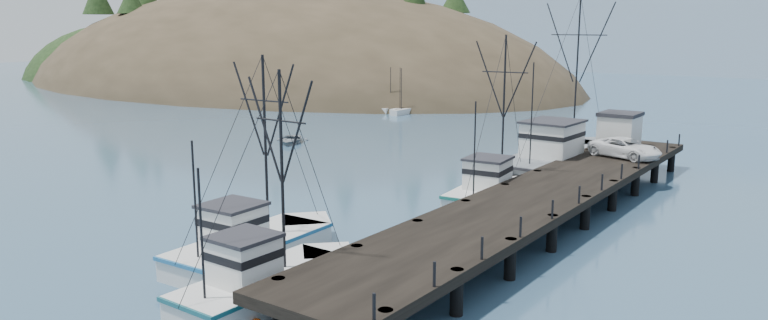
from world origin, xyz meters
TOP-DOWN VIEW (x-y plane):
  - ground at (0.00, 0.00)m, footprint 400.00×400.00m
  - pier at (14.00, 16.00)m, footprint 6.00×44.00m
  - headland at (-74.95, 78.61)m, footprint 134.80×78.00m
  - distant_ridge_far at (-40.00, 185.00)m, footprint 180.00×25.00m
  - moored_sailboats at (-28.60, 55.98)m, footprint 16.75×11.68m
  - trawler_near at (9.24, -2.36)m, footprint 3.36×9.93m
  - trawler_mid at (4.93, 0.90)m, footprint 3.99×10.70m
  - trawler_far at (9.37, 18.82)m, footprint 4.62×11.30m
  - work_vessel at (9.84, 29.82)m, footprint 5.65×17.53m
  - pier_shed at (12.84, 34.00)m, footprint 3.00×3.20m
  - pickup_truck at (14.80, 29.19)m, footprint 5.86×3.92m
  - motorboat at (-18.23, 27.73)m, footprint 5.49×5.86m

SIDE VIEW (x-z plane):
  - headland at x=-74.95m, z-range -30.05..20.95m
  - ground at x=0.00m, z-range 0.00..0.00m
  - distant_ridge_far at x=-40.00m, z-range -9.00..9.00m
  - motorboat at x=-18.23m, z-range -0.49..0.49m
  - moored_sailboats at x=-28.60m, z-range -2.84..3.51m
  - trawler_mid at x=4.93m, z-range -4.52..6.16m
  - trawler_near at x=9.24m, z-range -4.33..5.97m
  - trawler_far at x=9.37m, z-range -4.93..6.57m
  - work_vessel at x=9.84m, z-range -5.98..8.43m
  - pier at x=14.00m, z-range 0.69..2.69m
  - pickup_truck at x=14.80m, z-range 2.00..3.49m
  - pier_shed at x=12.84m, z-range 2.02..4.82m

